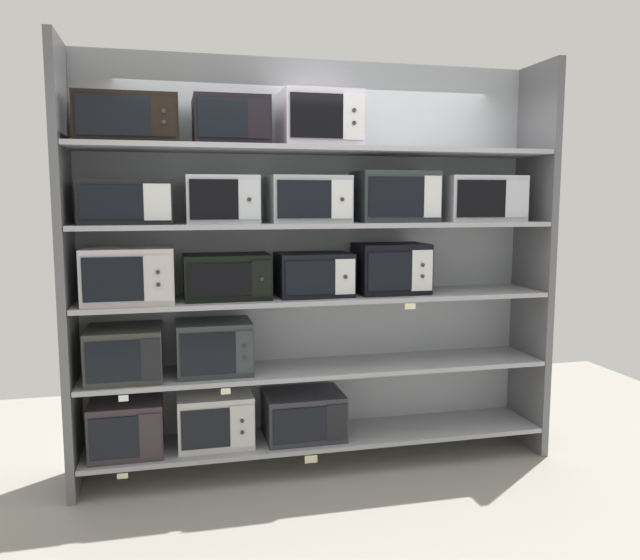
# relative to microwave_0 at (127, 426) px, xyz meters

# --- Properties ---
(ground) EXTENTS (7.02, 6.00, 0.02)m
(ground) POSITION_rel_microwave_0_xyz_m (1.23, -1.00, -0.38)
(ground) COLOR gray
(back_panel) EXTENTS (3.22, 0.04, 2.68)m
(back_panel) POSITION_rel_microwave_0_xyz_m (1.23, 0.26, 0.97)
(back_panel) COLOR #9EA3A8
(back_panel) RESTS_ON ground
(upright_left) EXTENTS (0.05, 0.48, 2.68)m
(upright_left) POSITION_rel_microwave_0_xyz_m (-0.31, 0.00, 0.97)
(upright_left) COLOR #5B5B5E
(upright_left) RESTS_ON ground
(upright_right) EXTENTS (0.05, 0.48, 2.68)m
(upright_right) POSITION_rel_microwave_0_xyz_m (2.77, 0.00, 0.97)
(upright_right) COLOR #5B5B5E
(upright_right) RESTS_ON ground
(shelf_0) EXTENTS (3.02, 0.48, 0.03)m
(shelf_0) POSITION_rel_microwave_0_xyz_m (1.23, 0.00, -0.18)
(shelf_0) COLOR #99999E
(shelf_0) RESTS_ON ground
(microwave_0) EXTENTS (0.44, 0.41, 0.33)m
(microwave_0) POSITION_rel_microwave_0_xyz_m (0.00, 0.00, 0.00)
(microwave_0) COLOR #2F282B
(microwave_0) RESTS_ON shelf_0
(microwave_1) EXTENTS (0.47, 0.35, 0.33)m
(microwave_1) POSITION_rel_microwave_0_xyz_m (0.54, 0.00, -0.00)
(microwave_1) COLOR beige
(microwave_1) RESTS_ON shelf_0
(microwave_2) EXTENTS (0.51, 0.39, 0.30)m
(microwave_2) POSITION_rel_microwave_0_xyz_m (1.12, -0.00, -0.02)
(microwave_2) COLOR #2A2B32
(microwave_2) RESTS_ON shelf_0
(price_tag_0) EXTENTS (0.06, 0.00, 0.03)m
(price_tag_0) POSITION_rel_microwave_0_xyz_m (-0.02, -0.24, -0.22)
(price_tag_0) COLOR beige
(price_tag_1) EXTENTS (0.08, 0.00, 0.05)m
(price_tag_1) POSITION_rel_microwave_0_xyz_m (1.11, -0.24, -0.23)
(price_tag_1) COLOR beige
(shelf_1) EXTENTS (3.02, 0.48, 0.03)m
(shelf_1) POSITION_rel_microwave_0_xyz_m (1.23, 0.00, 0.29)
(shelf_1) COLOR #99999E
(microwave_3) EXTENTS (0.44, 0.43, 0.32)m
(microwave_3) POSITION_rel_microwave_0_xyz_m (0.00, -0.00, 0.46)
(microwave_3) COLOR #30312D
(microwave_3) RESTS_ON shelf_1
(microwave_4) EXTENTS (0.46, 0.36, 0.33)m
(microwave_4) POSITION_rel_microwave_0_xyz_m (0.54, -0.00, 0.47)
(microwave_4) COLOR #2D3335
(microwave_4) RESTS_ON shelf_1
(price_tag_2) EXTENTS (0.06, 0.00, 0.04)m
(price_tag_2) POSITION_rel_microwave_0_xyz_m (0.00, -0.24, 0.25)
(price_tag_2) COLOR white
(price_tag_3) EXTENTS (0.06, 0.00, 0.04)m
(price_tag_3) POSITION_rel_microwave_0_xyz_m (0.59, -0.24, 0.25)
(price_tag_3) COLOR beige
(shelf_2) EXTENTS (3.02, 0.48, 0.03)m
(shelf_2) POSITION_rel_microwave_0_xyz_m (1.23, 0.00, 0.76)
(shelf_2) COLOR #99999E
(microwave_5) EXTENTS (0.53, 0.44, 0.33)m
(microwave_5) POSITION_rel_microwave_0_xyz_m (0.05, -0.00, 0.94)
(microwave_5) COLOR #BBB3B6
(microwave_5) RESTS_ON shelf_2
(microwave_6) EXTENTS (0.53, 0.34, 0.28)m
(microwave_6) POSITION_rel_microwave_0_xyz_m (0.63, 0.00, 0.91)
(microwave_6) COLOR black
(microwave_6) RESTS_ON shelf_2
(microwave_7) EXTENTS (0.47, 0.35, 0.28)m
(microwave_7) POSITION_rel_microwave_0_xyz_m (1.19, -0.00, 0.91)
(microwave_7) COLOR black
(microwave_7) RESTS_ON shelf_2
(microwave_8) EXTENTS (0.46, 0.36, 0.33)m
(microwave_8) POSITION_rel_microwave_0_xyz_m (1.71, 0.00, 0.94)
(microwave_8) COLOR black
(microwave_8) RESTS_ON shelf_2
(price_tag_4) EXTENTS (0.07, 0.00, 0.04)m
(price_tag_4) POSITION_rel_microwave_0_xyz_m (1.76, -0.24, 0.72)
(price_tag_4) COLOR beige
(shelf_3) EXTENTS (3.02, 0.48, 0.03)m
(shelf_3) POSITION_rel_microwave_0_xyz_m (1.23, 0.00, 1.23)
(shelf_3) COLOR #99999E
(microwave_9) EXTENTS (0.53, 0.36, 0.26)m
(microwave_9) POSITION_rel_microwave_0_xyz_m (0.05, 0.00, 1.38)
(microwave_9) COLOR black
(microwave_9) RESTS_ON shelf_3
(microwave_10) EXTENTS (0.44, 0.37, 0.29)m
(microwave_10) POSITION_rel_microwave_0_xyz_m (0.61, -0.00, 1.39)
(microwave_10) COLOR #B5BBC0
(microwave_10) RESTS_ON shelf_3
(microwave_11) EXTENTS (0.50, 0.38, 0.29)m
(microwave_11) POSITION_rel_microwave_0_xyz_m (1.15, -0.00, 1.39)
(microwave_11) COLOR #9CA3A6
(microwave_11) RESTS_ON shelf_3
(microwave_12) EXTENTS (0.51, 0.37, 0.33)m
(microwave_12) POSITION_rel_microwave_0_xyz_m (1.73, -0.00, 1.41)
(microwave_12) COLOR #283032
(microwave_12) RESTS_ON shelf_3
(microwave_13) EXTENTS (0.54, 0.39, 0.30)m
(microwave_13) POSITION_rel_microwave_0_xyz_m (2.33, -0.00, 1.40)
(microwave_13) COLOR #B4B4BF
(microwave_13) RESTS_ON shelf_3
(shelf_4) EXTENTS (3.02, 0.48, 0.03)m
(shelf_4) POSITION_rel_microwave_0_xyz_m (1.23, 0.00, 1.70)
(shelf_4) COLOR #99999E
(microwave_14) EXTENTS (0.58, 0.39, 0.28)m
(microwave_14) POSITION_rel_microwave_0_xyz_m (0.07, -0.00, 1.86)
(microwave_14) COLOR black
(microwave_14) RESTS_ON shelf_4
(microwave_15) EXTENTS (0.45, 0.39, 0.29)m
(microwave_15) POSITION_rel_microwave_0_xyz_m (0.67, -0.00, 1.86)
(microwave_15) COLOR black
(microwave_15) RESTS_ON shelf_4
(microwave_16) EXTENTS (0.49, 0.41, 0.34)m
(microwave_16) POSITION_rel_microwave_0_xyz_m (1.22, -0.00, 1.89)
(microwave_16) COLOR #BDB1C0
(microwave_16) RESTS_ON shelf_4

